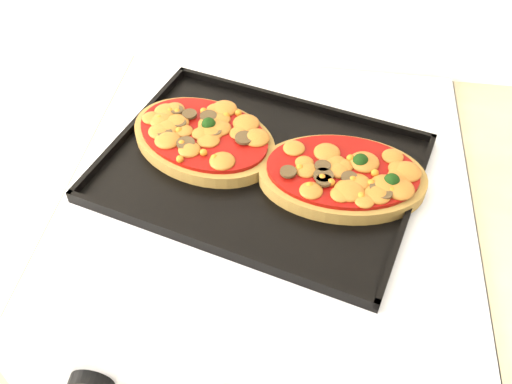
% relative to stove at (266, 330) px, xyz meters
% --- Properties ---
extents(stove, '(0.60, 0.60, 0.91)m').
position_rel_stove_xyz_m(stove, '(0.00, 0.00, 0.00)').
color(stove, silver).
rests_on(stove, floor).
extents(baking_tray, '(0.53, 0.45, 0.02)m').
position_rel_stove_xyz_m(baking_tray, '(-0.02, 0.01, 0.47)').
color(baking_tray, black).
rests_on(baking_tray, stove).
extents(pizza_left, '(0.29, 0.25, 0.03)m').
position_rel_stove_xyz_m(pizza_left, '(-0.11, 0.04, 0.48)').
color(pizza_left, olive).
rests_on(pizza_left, baking_tray).
extents(pizza_right, '(0.24, 0.16, 0.04)m').
position_rel_stove_xyz_m(pizza_right, '(0.10, -0.01, 0.48)').
color(pizza_right, olive).
rests_on(pizza_right, baking_tray).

